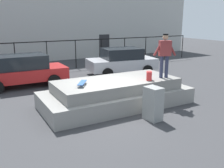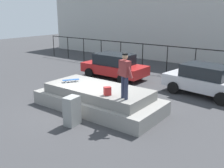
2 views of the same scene
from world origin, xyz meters
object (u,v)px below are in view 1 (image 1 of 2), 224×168
(backpack, at_px, (149,76))
(utility_box, at_px, (153,104))
(skateboarder, at_px, (165,52))
(car_red_sedan_near, at_px, (22,70))
(skateboard, at_px, (82,83))
(car_silver_sedan_mid, at_px, (122,61))

(backpack, relative_size, utility_box, 0.30)
(skateboarder, xyz_separation_m, car_red_sedan_near, (-4.58, 5.52, -1.25))
(skateboard, relative_size, car_silver_sedan_mid, 0.17)
(skateboard, bearing_deg, utility_box, -43.92)
(skateboarder, distance_m, utility_box, 2.53)
(car_red_sedan_near, relative_size, car_silver_sedan_mid, 0.99)
(car_red_sedan_near, bearing_deg, skateboard, -76.86)
(skateboarder, bearing_deg, utility_box, -139.22)
(skateboarder, bearing_deg, car_red_sedan_near, 129.67)
(utility_box, bearing_deg, car_silver_sedan_mid, 61.82)
(skateboard, xyz_separation_m, car_red_sedan_near, (-1.18, 5.08, -0.32))
(skateboard, xyz_separation_m, car_silver_sedan_mid, (4.75, 5.10, -0.31))
(backpack, bearing_deg, skateboard, 113.74)
(car_silver_sedan_mid, bearing_deg, utility_box, -112.93)
(skateboard, height_order, utility_box, skateboard)
(skateboarder, relative_size, car_silver_sedan_mid, 0.40)
(car_red_sedan_near, distance_m, car_silver_sedan_mid, 5.94)
(skateboarder, distance_m, backpack, 1.17)
(skateboarder, xyz_separation_m, backpack, (-0.79, -0.07, -0.86))
(skateboard, bearing_deg, car_silver_sedan_mid, 47.03)
(car_silver_sedan_mid, bearing_deg, backpack, -110.96)
(car_silver_sedan_mid, height_order, utility_box, car_silver_sedan_mid)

